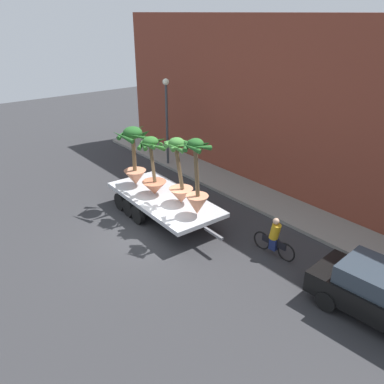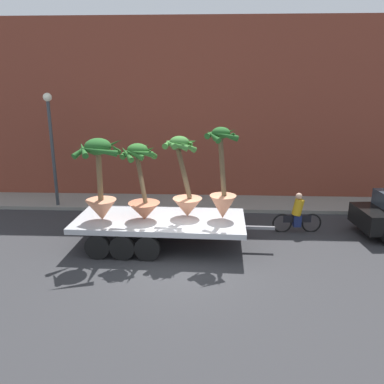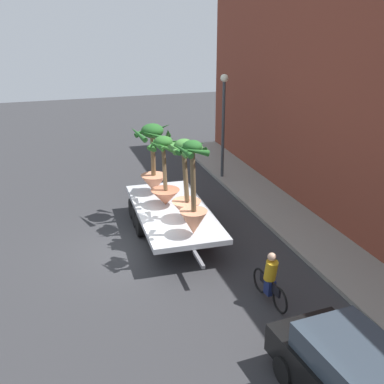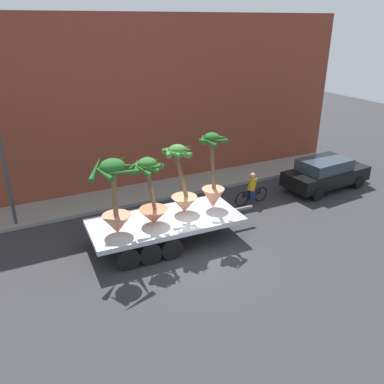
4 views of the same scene
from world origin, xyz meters
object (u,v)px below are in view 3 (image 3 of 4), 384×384
Objects in this scene: flatbed_trailer at (171,212)px; potted_palm_front at (193,199)px; cyclist at (270,280)px; potted_palm_middle at (165,176)px; street_lamp at (223,113)px; potted_palm_rear at (153,160)px; potted_palm_extra at (186,186)px.

potted_palm_front reaches higher than flatbed_trailer.
cyclist is (2.84, 1.35, -1.49)m from potted_palm_front.
potted_palm_middle is 0.53× the size of street_lamp.
potted_palm_rear reaches higher than flatbed_trailer.
potted_palm_rear reaches higher than potted_palm_middle.
potted_palm_front is (2.32, 0.11, 1.39)m from flatbed_trailer.
potted_palm_rear is 1.48× the size of cyclist.
potted_palm_extra is at bearing 9.92° from potted_palm_rear.
street_lamp is (-4.50, 3.97, 1.17)m from potted_palm_middle.
potted_palm_extra is 6.98m from street_lamp.
flatbed_trailer is at bearing -177.37° from potted_palm_front.
potted_palm_extra is 0.57× the size of street_lamp.
potted_palm_front is at bearing -27.58° from street_lamp.
potted_palm_extra is (-1.26, 0.14, -0.03)m from potted_palm_front.
potted_palm_rear is at bearing -52.18° from street_lamp.
street_lamp is at bearing 152.42° from potted_palm_front.
potted_palm_middle is 6.11m from street_lamp.
potted_palm_front is (3.98, 0.34, -0.14)m from potted_palm_rear.
potted_palm_middle is 2.65m from potted_palm_front.
street_lamp is (-9.98, 2.38, 2.56)m from cyclist.
potted_palm_front is (2.64, 0.24, 0.10)m from potted_palm_middle.
potted_palm_extra reaches higher than potted_palm_rear.
potted_palm_middle is at bearing -41.40° from street_lamp.
potted_palm_rear is 2.77m from potted_palm_extra.
cyclist is at bearing -13.41° from street_lamp.
cyclist is at bearing 25.40° from potted_palm_front.
street_lamp reaches higher than cyclist.
potted_palm_middle is 0.93× the size of potted_palm_extra.
potted_palm_front is 0.63× the size of street_lamp.
potted_palm_middle is 1.43m from potted_palm_extra.
potted_palm_front is at bearing 4.89° from potted_palm_rear.
potted_palm_rear is 1.07× the size of potted_palm_middle.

